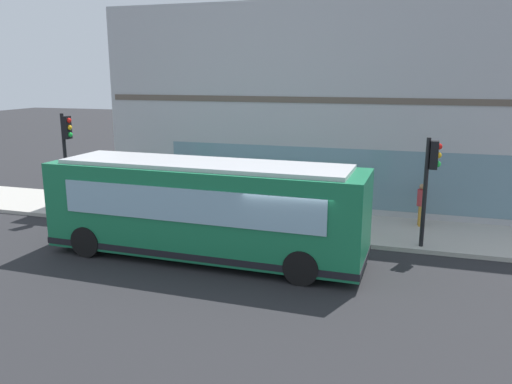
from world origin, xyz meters
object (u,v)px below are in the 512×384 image
(city_bus_nearside, at_px, (204,210))
(traffic_light_near_corner, at_px, (431,172))
(pedestrian_near_building_entrance, at_px, (360,207))
(traffic_light_down_block, at_px, (67,144))
(pedestrian_near_hydrant, at_px, (421,202))
(fire_hydrant, at_px, (273,215))

(city_bus_nearside, distance_m, traffic_light_near_corner, 7.30)
(traffic_light_near_corner, bearing_deg, pedestrian_near_building_entrance, 71.39)
(city_bus_nearside, relative_size, traffic_light_down_block, 2.51)
(traffic_light_near_corner, distance_m, pedestrian_near_building_entrance, 2.79)
(traffic_light_down_block, bearing_deg, traffic_light_near_corner, -90.65)
(traffic_light_down_block, relative_size, pedestrian_near_hydrant, 2.52)
(traffic_light_down_block, bearing_deg, fire_hydrant, -84.20)
(fire_hydrant, bearing_deg, city_bus_nearside, 161.93)
(pedestrian_near_building_entrance, bearing_deg, fire_hydrant, 85.53)
(traffic_light_near_corner, xyz_separation_m, traffic_light_down_block, (0.16, 13.80, 0.30))
(city_bus_nearside, xyz_separation_m, traffic_light_down_block, (2.86, 7.10, 1.40))
(traffic_light_near_corner, relative_size, traffic_light_down_block, 0.89)
(traffic_light_near_corner, bearing_deg, traffic_light_down_block, 89.35)
(traffic_light_down_block, relative_size, fire_hydrant, 5.44)
(pedestrian_near_building_entrance, bearing_deg, city_bus_nearside, 127.69)
(pedestrian_near_hydrant, height_order, pedestrian_near_building_entrance, pedestrian_near_building_entrance)
(city_bus_nearside, relative_size, pedestrian_near_building_entrance, 5.87)
(traffic_light_down_block, relative_size, pedestrian_near_building_entrance, 2.34)
(fire_hydrant, bearing_deg, traffic_light_down_block, 95.80)
(traffic_light_down_block, height_order, pedestrian_near_building_entrance, traffic_light_down_block)
(traffic_light_near_corner, distance_m, pedestrian_near_hydrant, 2.88)
(city_bus_nearside, relative_size, traffic_light_near_corner, 2.81)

